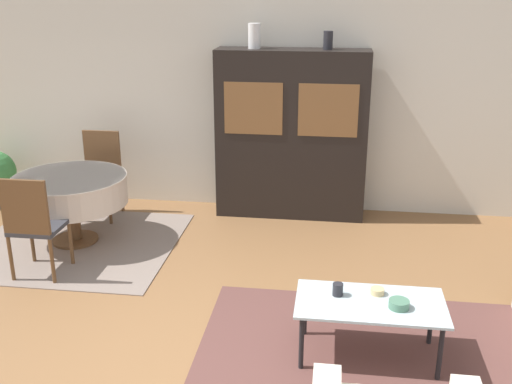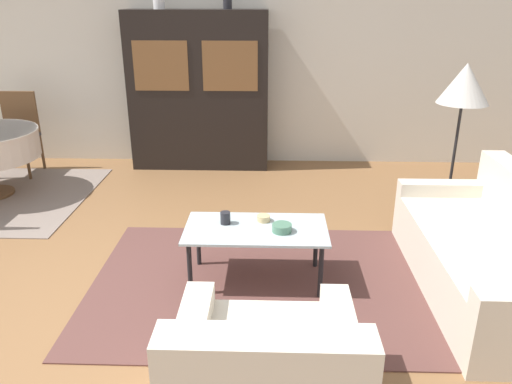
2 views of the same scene
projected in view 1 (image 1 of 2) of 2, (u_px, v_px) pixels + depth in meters
The scene contains 13 objects.
wall_back at pixel (265, 98), 7.10m from camera, with size 10.00×0.06×2.70m.
area_rug at pixel (376, 360), 4.43m from camera, with size 2.68×1.92×0.01m.
dining_rug at pixel (76, 244), 6.39m from camera, with size 2.11×1.97×0.01m.
coffee_table at pixel (370, 307), 4.35m from camera, with size 1.08×0.57×0.45m.
display_cabinet at pixel (291, 135), 6.93m from camera, with size 1.73×0.43×1.95m.
dining_table at pixel (70, 190), 6.26m from camera, with size 1.18×1.18×0.73m.
dining_chair_near at pixel (33, 221), 5.51m from camera, with size 0.44×0.44×1.00m.
dining_chair_far at pixel (100, 169), 7.03m from camera, with size 0.44×0.44×1.00m.
cup at pixel (338, 289), 4.41m from camera, with size 0.08×0.08×0.10m.
bowl at pixel (399, 304), 4.25m from camera, with size 0.15×0.15×0.06m.
bowl_small at pixel (377, 291), 4.44m from camera, with size 0.10×0.10×0.05m.
vase_tall at pixel (254, 36), 6.62m from camera, with size 0.14×0.14×0.27m.
vase_short at pixel (328, 40), 6.53m from camera, with size 0.10×0.10×0.20m.
Camera 1 is at (0.85, -3.39, 2.65)m, focal length 42.00 mm.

